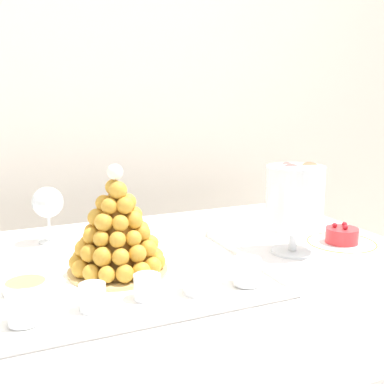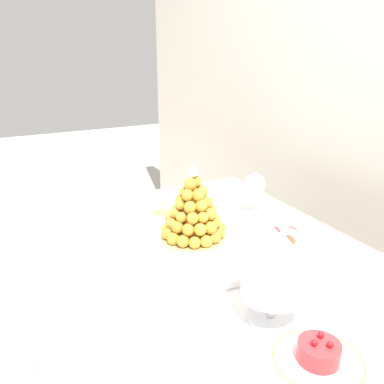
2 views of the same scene
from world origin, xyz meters
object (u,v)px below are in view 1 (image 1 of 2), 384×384
object	(u,v)px
croquembouche	(117,232)
dessert_cup_right	(247,272)
creme_brulee_ramekin	(26,287)
fruit_tart_plate	(341,239)
wine_glass	(48,203)
serving_tray	(128,280)
dessert_cup_mid_right	(199,283)
macaron_goblet	(295,199)
dessert_cup_centre	(147,288)
dessert_cup_left	(23,310)
dessert_cup_mid_left	(93,298)

from	to	relation	value
croquembouche	dessert_cup_right	distance (m)	0.30
dessert_cup_right	creme_brulee_ramekin	xyz separation A→B (m)	(-0.43, 0.14, -0.01)
fruit_tart_plate	wine_glass	world-z (taller)	wine_glass
serving_tray	dessert_cup_mid_right	bearing A→B (deg)	-50.48
dessert_cup_mid_right	creme_brulee_ramekin	size ratio (longest dim) A/B	0.70
croquembouche	fruit_tart_plate	size ratio (longest dim) A/B	1.29
creme_brulee_ramekin	macaron_goblet	world-z (taller)	macaron_goblet
dessert_cup_centre	croquembouche	bearing A→B (deg)	95.14
wine_glass	dessert_cup_left	bearing A→B (deg)	-102.52
creme_brulee_ramekin	fruit_tart_plate	world-z (taller)	fruit_tart_plate
dessert_cup_left	dessert_cup_right	world-z (taller)	dessert_cup_right
croquembouche	serving_tray	bearing A→B (deg)	-78.58
dessert_cup_left	creme_brulee_ramekin	size ratio (longest dim) A/B	0.64
creme_brulee_ramekin	dessert_cup_mid_right	bearing A→B (deg)	-24.63
dessert_cup_mid_left	creme_brulee_ramekin	size ratio (longest dim) A/B	0.58
serving_tray	fruit_tart_plate	size ratio (longest dim) A/B	3.15
creme_brulee_ramekin	macaron_goblet	xyz separation A→B (m)	(0.65, 0.00, 0.12)
dessert_cup_mid_right	fruit_tart_plate	xyz separation A→B (m)	(0.50, 0.15, -0.01)
dessert_cup_mid_right	dessert_cup_right	world-z (taller)	dessert_cup_right
creme_brulee_ramekin	fruit_tart_plate	xyz separation A→B (m)	(0.81, 0.01, -0.00)
dessert_cup_centre	wine_glass	xyz separation A→B (m)	(-0.12, 0.48, 0.08)
dessert_cup_centre	creme_brulee_ramekin	size ratio (longest dim) A/B	0.60
dessert_cup_left	dessert_cup_mid_right	bearing A→B (deg)	-1.23
dessert_cup_centre	wine_glass	size ratio (longest dim) A/B	0.34
dessert_cup_centre	wine_glass	world-z (taller)	wine_glass
dessert_cup_mid_left	serving_tray	bearing A→B (deg)	49.57
dessert_cup_mid_left	creme_brulee_ramekin	distance (m)	0.17
dessert_cup_left	dessert_cup_right	bearing A→B (deg)	-0.62
dessert_cup_mid_right	dessert_cup_right	xyz separation A→B (m)	(0.11, 0.00, 0.00)
dessert_cup_right	dessert_cup_mid_left	bearing A→B (deg)	178.73
dessert_cup_centre	dessert_cup_mid_right	xyz separation A→B (m)	(0.10, -0.02, -0.00)
dessert_cup_mid_right	wine_glass	bearing A→B (deg)	114.61
fruit_tart_plate	dessert_cup_right	bearing A→B (deg)	-158.34
dessert_cup_centre	serving_tray	bearing A→B (deg)	92.51
dessert_cup_right	wine_glass	bearing A→B (deg)	124.63
dessert_cup_centre	dessert_cup_left	bearing A→B (deg)	-177.53
croquembouche	dessert_cup_left	world-z (taller)	croquembouche
croquembouche	fruit_tart_plate	world-z (taller)	croquembouche
dessert_cup_mid_right	wine_glass	distance (m)	0.55
dessert_cup_mid_left	wine_glass	world-z (taller)	wine_glass
dessert_cup_mid_right	creme_brulee_ramekin	xyz separation A→B (m)	(-0.32, 0.15, -0.01)
dessert_cup_mid_left	wine_glass	size ratio (longest dim) A/B	0.33
fruit_tart_plate	croquembouche	bearing A→B (deg)	177.81
dessert_cup_left	macaron_goblet	distance (m)	0.69
wine_glass	serving_tray	bearing A→B (deg)	-71.99
croquembouche	fruit_tart_plate	xyz separation A→B (m)	(0.61, -0.02, -0.09)
croquembouche	dessert_cup_centre	size ratio (longest dim) A/B	4.62
dessert_cup_left	dessert_cup_mid_left	size ratio (longest dim) A/B	1.10
dessert_cup_mid_left	dessert_cup_centre	bearing A→B (deg)	4.01
dessert_cup_centre	fruit_tart_plate	bearing A→B (deg)	12.92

